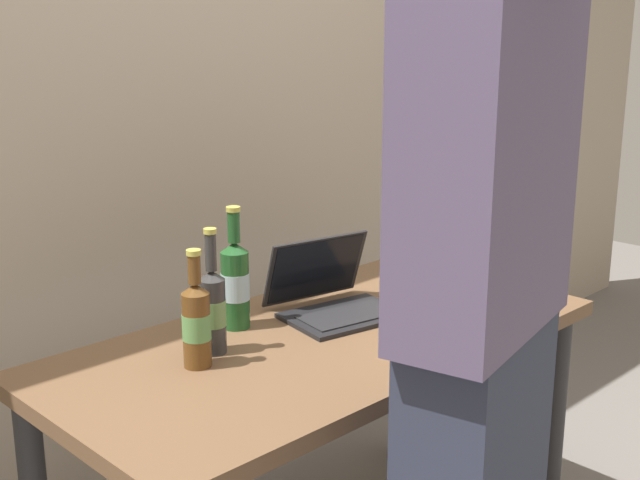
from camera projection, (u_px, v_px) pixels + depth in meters
name	position (u px, v px, depth m)	size (l,w,h in m)	color
desk	(325.00, 368.00, 2.14)	(1.45, 0.71, 0.71)	brown
laptop	(334.00, 297.00, 2.26)	(0.35, 0.34, 0.20)	black
beer_bottle_dark	(196.00, 322.00, 1.89)	(0.07, 0.07, 0.28)	brown
beer_bottle_green	(235.00, 282.00, 2.13)	(0.07, 0.07, 0.32)	#1E5123
beer_bottle_brown	(213.00, 308.00, 1.97)	(0.06, 0.06, 0.31)	#333333
person_figure	(481.00, 323.00, 1.58)	(0.49, 0.34, 1.79)	#2D3347
coffee_mug	(447.00, 331.00, 2.02)	(0.11, 0.08, 0.08)	#BF4C33
back_wall	(150.00, 85.00, 2.47)	(6.00, 0.10, 2.60)	tan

